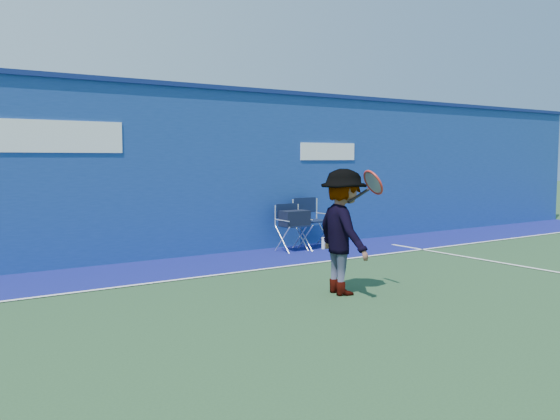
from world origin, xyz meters
TOP-DOWN VIEW (x-y plane):
  - ground at (0.00, 0.00)m, footprint 80.00×80.00m
  - stadium_wall at (-0.00, 5.20)m, footprint 24.00×0.50m
  - out_of_bounds_strip at (0.00, 4.10)m, footprint 24.00×1.80m
  - court_lines at (0.00, 0.60)m, footprint 24.00×12.00m
  - directors_chair_left at (2.37, 4.48)m, footprint 0.53×0.48m
  - directors_chair_right at (2.90, 4.59)m, footprint 0.59×0.53m
  - water_bottle at (2.98, 4.34)m, footprint 0.07×0.07m
  - tennis_player at (0.85, 1.23)m, footprint 0.93×1.15m

SIDE VIEW (x-z plane):
  - ground at x=0.00m, z-range 0.00..0.00m
  - out_of_bounds_strip at x=0.00m, z-range 0.00..0.01m
  - court_lines at x=0.00m, z-range 0.01..0.01m
  - water_bottle at x=2.98m, z-range 0.00..0.24m
  - directors_chair_right at x=2.90m, z-range -0.18..0.80m
  - directors_chair_left at x=2.37m, z-range -0.07..0.82m
  - tennis_player at x=0.85m, z-range 0.00..1.63m
  - stadium_wall at x=0.00m, z-range 0.01..3.09m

